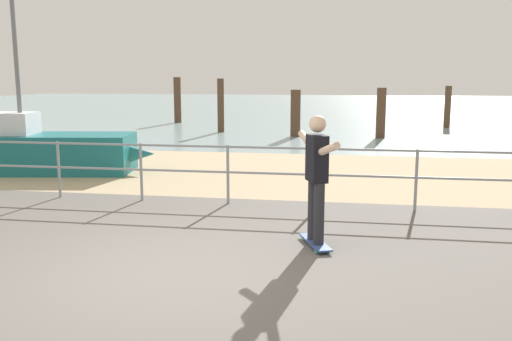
{
  "coord_description": "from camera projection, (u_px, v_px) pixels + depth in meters",
  "views": [
    {
      "loc": [
        2.14,
        -5.56,
        2.22
      ],
      "look_at": [
        0.89,
        2.0,
        0.9
      ],
      "focal_mm": 38.57,
      "sensor_mm": 36.0,
      "label": 1
    }
  ],
  "objects": [
    {
      "name": "ground_plane",
      "position": [
        111.0,
        316.0,
        5.16
      ],
      "size": [
        24.0,
        10.0,
        0.04
      ],
      "primitive_type": "cube",
      "color": "#605B56",
      "rests_on": "ground"
    },
    {
      "name": "railing_fence",
      "position": [
        141.0,
        163.0,
        9.74
      ],
      "size": [
        12.69,
        0.05,
        1.05
      ],
      "color": "gray",
      "rests_on": "ground"
    },
    {
      "name": "skateboard",
      "position": [
        315.0,
        242.0,
        7.2
      ],
      "size": [
        0.48,
        0.82,
        0.08
      ],
      "color": "#334C8C",
      "rests_on": "ground"
    },
    {
      "name": "groyne_post_1",
      "position": [
        221.0,
        106.0,
        21.69
      ],
      "size": [
        0.26,
        0.26,
        2.13
      ],
      "primitive_type": "cylinder",
      "color": "#513826",
      "rests_on": "ground"
    },
    {
      "name": "beach_strip",
      "position": [
        254.0,
        172.0,
        12.93
      ],
      "size": [
        24.0,
        6.0,
        0.04
      ],
      "primitive_type": "cube",
      "color": "tan",
      "rests_on": "ground"
    },
    {
      "name": "groyne_post_3",
      "position": [
        381.0,
        113.0,
        19.63
      ],
      "size": [
        0.33,
        0.33,
        1.81
      ],
      "primitive_type": "cylinder",
      "color": "#513826",
      "rests_on": "ground"
    },
    {
      "name": "skateboarder",
      "position": [
        317.0,
        171.0,
        7.04
      ],
      "size": [
        0.61,
        1.38,
        1.65
      ],
      "color": "#26262B",
      "rests_on": "skateboard"
    },
    {
      "name": "groyne_post_2",
      "position": [
        295.0,
        113.0,
        20.15
      ],
      "size": [
        0.37,
        0.37,
        1.73
      ],
      "primitive_type": "cylinder",
      "color": "#513826",
      "rests_on": "ground"
    },
    {
      "name": "groyne_post_0",
      "position": [
        177.0,
        100.0,
        26.17
      ],
      "size": [
        0.34,
        0.34,
        2.17
      ],
      "primitive_type": "cylinder",
      "color": "#513826",
      "rests_on": "ground"
    },
    {
      "name": "groyne_post_4",
      "position": [
        448.0,
        107.0,
        23.65
      ],
      "size": [
        0.27,
        0.27,
        1.81
      ],
      "primitive_type": "cylinder",
      "color": "#513826",
      "rests_on": "ground"
    },
    {
      "name": "sailboat",
      "position": [
        43.0,
        151.0,
        12.68
      ],
      "size": [
        5.06,
        2.07,
        5.02
      ],
      "color": "#19666B",
      "rests_on": "ground"
    },
    {
      "name": "sea_surface",
      "position": [
        318.0,
        107.0,
        40.15
      ],
      "size": [
        72.0,
        50.0,
        0.04
      ],
      "primitive_type": "cube",
      "color": "#849EA3",
      "rests_on": "ground"
    }
  ]
}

